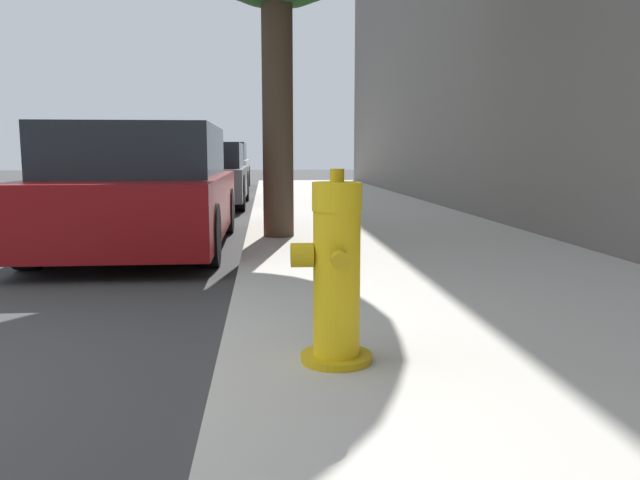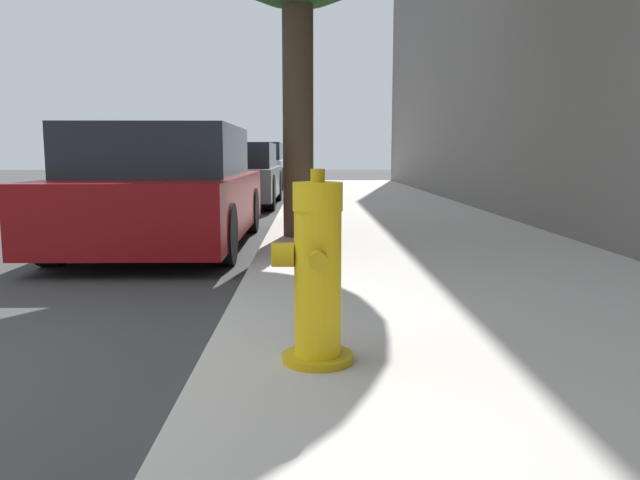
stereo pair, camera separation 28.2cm
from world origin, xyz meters
The scene contains 5 objects.
sidewalk_slab centered at (3.44, 0.00, 0.06)m, with size 3.44×40.00×0.12m.
fire_hydrant centered at (2.26, 0.17, 0.52)m, with size 0.37×0.38×0.88m.
parked_car_near centered at (0.58, 4.59, 0.66)m, with size 1.85×4.17×1.38m.
parked_car_mid centered at (0.63, 10.44, 0.63)m, with size 1.87×4.23×1.29m.
parked_car_far centered at (0.54, 17.11, 0.69)m, with size 1.78×4.39×1.41m.
Camera 1 is at (1.95, -2.57, 1.07)m, focal length 35.00 mm.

